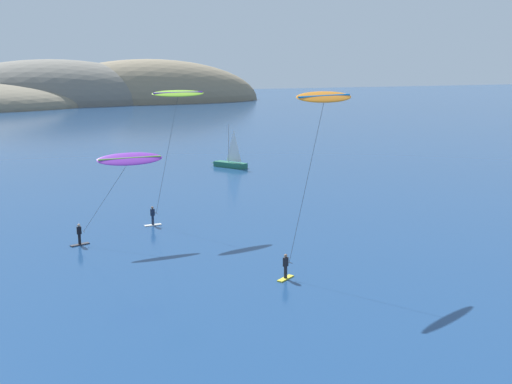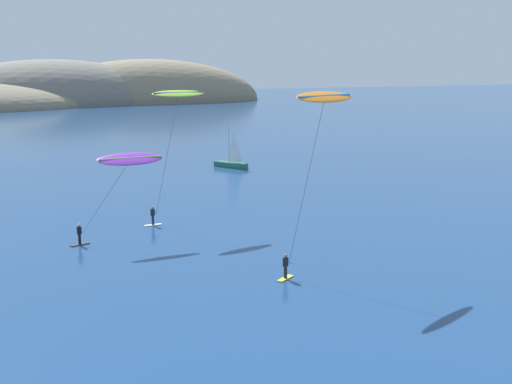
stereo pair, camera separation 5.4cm
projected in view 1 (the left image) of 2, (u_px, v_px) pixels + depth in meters
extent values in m
ellipsoid|color=#84755B|center=(149.00, 102.00, 231.61)|extent=(84.03, 38.19, 30.22)
ellipsoid|color=slate|center=(52.00, 104.00, 217.55)|extent=(82.90, 43.68, 29.98)
ellipsoid|color=slate|center=(158.00, 100.00, 241.39)|extent=(46.39, 46.12, 27.64)
cube|color=#23664C|center=(230.00, 165.00, 86.80)|extent=(3.63, 4.85, 0.70)
cone|color=#23664C|center=(217.00, 163.00, 88.17)|extent=(1.66, 2.20, 0.67)
cylinder|color=#B2B2B7|center=(229.00, 144.00, 86.40)|extent=(0.12, 0.12, 5.00)
pyramid|color=white|center=(234.00, 145.00, 85.92)|extent=(0.98, 1.60, 4.25)
cylinder|color=#A5A5AD|center=(234.00, 161.00, 86.33)|extent=(0.98, 1.60, 0.08)
cube|color=silver|center=(153.00, 225.00, 55.93)|extent=(1.51, 0.45, 0.08)
cylinder|color=#192338|center=(153.00, 220.00, 55.84)|extent=(0.22, 0.22, 0.80)
cube|color=#192338|center=(153.00, 212.00, 55.70)|extent=(0.37, 0.26, 0.60)
sphere|color=#9E7051|center=(152.00, 208.00, 55.62)|extent=(0.22, 0.22, 0.22)
cylinder|color=black|center=(156.00, 213.00, 55.92)|extent=(0.14, 0.55, 0.04)
ellipsoid|color=#8CD12D|center=(178.00, 93.00, 55.24)|extent=(5.17, 2.36, 0.67)
cylinder|color=#722DD1|center=(178.00, 93.00, 55.23)|extent=(4.68, 1.03, 0.16)
cylinder|color=#333338|center=(167.00, 154.00, 55.59)|extent=(2.43, 0.48, 10.19)
cube|color=#2D2D33|center=(80.00, 244.00, 49.96)|extent=(1.55, 0.80, 0.08)
cylinder|color=black|center=(80.00, 239.00, 49.88)|extent=(0.22, 0.22, 0.80)
cube|color=black|center=(79.00, 230.00, 49.74)|extent=(0.34, 0.21, 0.60)
sphere|color=tan|center=(79.00, 225.00, 49.65)|extent=(0.22, 0.22, 0.22)
cylinder|color=black|center=(84.00, 231.00, 49.91)|extent=(0.05, 0.55, 0.04)
ellipsoid|color=purple|center=(130.00, 159.00, 50.44)|extent=(5.28, 1.71, 0.97)
cylinder|color=#7ACC42|center=(130.00, 158.00, 50.43)|extent=(4.98, 0.27, 0.16)
cylinder|color=#333338|center=(107.00, 196.00, 50.19)|extent=(3.90, 0.11, 5.37)
cube|color=yellow|center=(285.00, 278.00, 42.13)|extent=(1.49, 1.13, 0.08)
cylinder|color=black|center=(286.00, 272.00, 42.05)|extent=(0.22, 0.22, 0.80)
cube|color=black|center=(286.00, 262.00, 41.91)|extent=(0.39, 0.31, 0.60)
sphere|color=#9E7051|center=(286.00, 256.00, 41.82)|extent=(0.22, 0.22, 0.22)
cylinder|color=black|center=(289.00, 262.00, 42.17)|extent=(0.23, 0.53, 0.04)
ellipsoid|color=orange|center=(325.00, 97.00, 42.33)|extent=(5.63, 3.23, 0.83)
cylinder|color=#0F7FE5|center=(325.00, 96.00, 42.32)|extent=(4.94, 1.99, 0.16)
cylinder|color=#333338|center=(307.00, 180.00, 42.26)|extent=(3.13, 1.20, 10.59)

